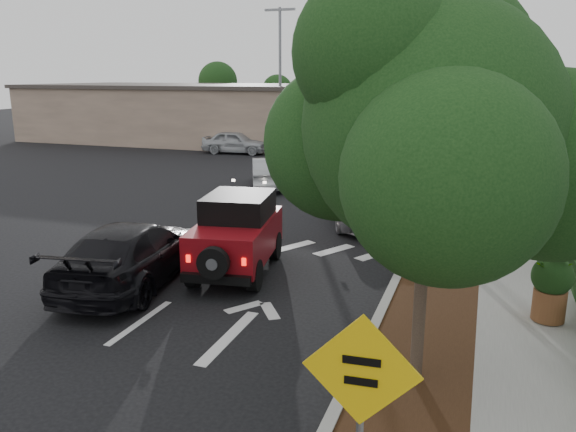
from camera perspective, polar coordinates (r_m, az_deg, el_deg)
The scene contains 19 objects.
ground at distance 12.07m, azimuth -14.77°, elevation -10.39°, with size 120.00×120.00×0.00m, color black.
curb at distance 21.61m, azimuth 14.20°, elevation 0.80°, with size 0.20×70.00×0.15m, color #9E9B93.
planting_strip at distance 21.55m, azimuth 16.84°, elevation 0.55°, with size 1.80×70.00×0.12m, color black.
sidewalk at distance 21.57m, azimuth 21.88°, elevation 0.13°, with size 2.00×70.00×0.12m, color gray.
hedge at distance 21.61m, azimuth 25.66°, elevation 0.70°, with size 0.80×70.00×0.80m, color black.
commercial_building at distance 45.04m, azimuth -10.58°, elevation 10.26°, with size 22.00×12.00×4.00m, color #866D5C.
transmission_tower at distance 57.20m, azimuth 19.19°, elevation 8.51°, with size 7.00×4.00×28.00m, color slate, non-canonical shape.
street_tree_near at distance 9.84m, azimuth 12.76°, elevation -16.23°, with size 3.80×3.80×5.92m, color black, non-canonical shape.
street_tree_mid at distance 16.27m, azimuth 15.79°, elevation -3.97°, with size 3.20×3.20×5.32m, color black, non-canonical shape.
street_tree_far at distance 22.54m, azimuth 16.97°, elevation 0.96°, with size 3.40×3.40×5.62m, color black, non-canonical shape.
light_pole_a at distance 37.60m, azimuth -0.78°, elevation 6.69°, with size 2.00×0.22×9.00m, color slate, non-canonical shape.
light_pole_b at distance 49.24m, azimuth 2.99°, elevation 8.46°, with size 2.00×0.22×9.00m, color slate, non-canonical shape.
red_jeep at distance 14.41m, azimuth -5.07°, elevation -1.65°, with size 2.24×4.00×1.97m.
silver_suv_ahead at distance 19.38m, azimuth 8.09°, elevation 1.62°, with size 2.49×5.39×1.50m, color #A0A2A8.
black_suv_oncoming at distance 14.01m, azimuth -15.57°, elevation -3.65°, with size 2.12×5.21×1.51m, color black.
silver_sedan_oncoming at distance 25.14m, azimuth -2.01°, elevation 4.46°, with size 1.41×4.05×1.33m, color #A8ABB0.
parked_suv at distance 36.15m, azimuth -5.36°, elevation 7.48°, with size 1.70×4.22×1.44m, color #B1B5B9.
speed_hump_sign at distance 5.96m, azimuth 7.39°, elevation -17.91°, with size 1.20×0.13×2.56m.
terracotta_planter at distance 12.33m, azimuth 25.21°, elevation -6.07°, with size 0.80×0.80×1.39m.
Camera 1 is at (6.38, -8.98, 4.93)m, focal length 35.00 mm.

